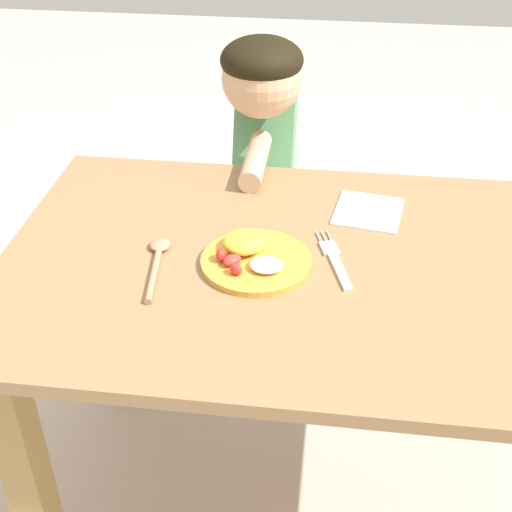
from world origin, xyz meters
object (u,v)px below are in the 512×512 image
plate (252,257)px  person (264,178)px  fork (335,260)px  spoon (157,259)px

plate → person: bearing=94.3°
person → fork: bearing=110.6°
spoon → person: bearing=-20.5°
fork → person: 0.56m
fork → person: person is taller
fork → spoon: size_ratio=0.97×
plate → spoon: bearing=-173.1°
fork → spoon: spoon is taller
spoon → plate: bearing=-89.9°
plate → spoon: 0.18m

